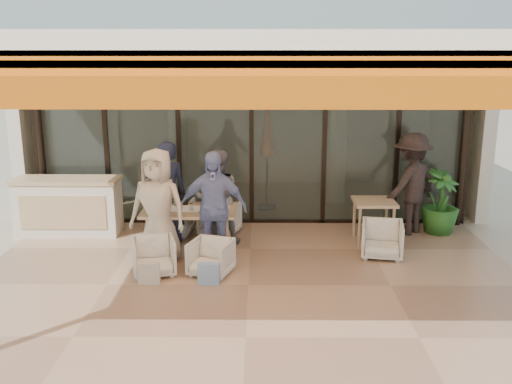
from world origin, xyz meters
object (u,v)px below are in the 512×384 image
chair_far_right (220,217)px  side_chair (382,238)px  diner_navy (167,193)px  diner_cream (158,207)px  chair_near_left (154,255)px  standing_woman (411,184)px  potted_palm (441,202)px  diner_grey (217,198)px  side_table (374,207)px  chair_near_right (211,256)px  chair_far_left (173,216)px  host_counter (68,206)px  diner_periwinkle (213,208)px  dining_table (189,212)px

chair_far_right → side_chair: 2.91m
diner_navy → diner_cream: diner_cream is taller
chair_near_left → standing_woman: standing_woman is taller
diner_navy → side_chair: (3.51, -0.64, -0.56)m
standing_woman → potted_palm: standing_woman is taller
diner_grey → side_table: 2.68m
chair_near_right → chair_far_left: bearing=131.9°
diner_navy → diner_grey: (0.84, 0.00, -0.08)m
host_counter → diner_navy: size_ratio=1.04×
chair_near_left → diner_periwinkle: bearing=15.9°
chair_near_left → diner_grey: (0.84, 1.40, 0.50)m
chair_far_right → potted_palm: potted_palm is taller
diner_grey → side_chair: (2.67, -0.64, -0.49)m
diner_navy → standing_woman: bearing=168.1°
diner_cream → side_chair: bearing=17.4°
host_counter → diner_periwinkle: (2.70, -1.37, 0.36)m
standing_woman → side_chair: bearing=22.2°
chair_near_right → diner_periwinkle: size_ratio=0.33×
host_counter → chair_near_left: bearing=-45.2°
chair_far_left → potted_palm: (4.79, 0.07, 0.24)m
side_table → side_chair: side_table is taller
standing_woman → chair_near_left: bearing=-11.8°
chair_far_right → diner_periwinkle: 1.51m
dining_table → chair_far_left: (-0.41, 0.94, -0.33)m
diner_navy → side_chair: diner_navy is taller
diner_periwinkle → side_chair: bearing=6.4°
diner_navy → side_chair: 3.61m
side_chair → standing_woman: (0.73, 1.20, 0.59)m
diner_grey → standing_woman: (3.40, 0.56, 0.10)m
chair_far_right → diner_cream: (-0.84, -1.40, 0.57)m
diner_periwinkle → standing_woman: 3.70m
chair_near_right → diner_navy: 1.74m
diner_grey → diner_cream: size_ratio=0.90×
chair_near_left → diner_cream: size_ratio=0.34×
side_table → potted_palm: size_ratio=0.63×
diner_grey → side_chair: diner_grey is taller
chair_far_left → chair_near_right: bearing=119.9°
chair_far_left → diner_cream: size_ratio=0.39×
diner_cream → side_table: diner_cream is taller
dining_table → potted_palm: size_ratio=1.26×
dining_table → host_counter: bearing=158.1°
host_counter → potted_palm: size_ratio=1.56×
potted_palm → diner_navy: bearing=-173.2°
side_chair → chair_near_left: bearing=-157.6°
diner_cream → chair_far_left: bearing=103.3°
diner_navy → diner_cream: size_ratio=0.98×
diner_navy → potted_palm: (4.79, 0.57, -0.30)m
chair_far_left → standing_woman: size_ratio=0.38×
side_chair → diner_periwinkle: bearing=-164.3°
chair_near_left → chair_far_left: bearing=75.1°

